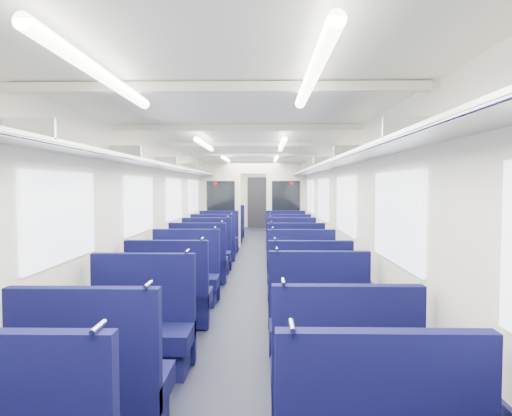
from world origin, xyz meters
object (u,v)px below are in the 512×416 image
object	(u,v)px
end_door	(257,202)
seat_8	(170,299)
seat_6	(140,334)
seat_16	(214,246)
seat_19	(286,240)
seat_21	(283,232)
seat_5	(343,386)
seat_12	(199,264)
seat_20	(226,232)
bulkhead	(253,202)
seat_23	(281,228)
seat_22	(229,228)
seat_9	(309,300)
seat_4	(93,390)
seat_13	(295,264)
seat_17	(288,246)
seat_14	(206,255)
seat_10	(185,280)
seat_7	(321,329)
seat_18	(219,240)
seat_11	(302,281)

from	to	relation	value
end_door	seat_8	xyz separation A→B (m)	(-0.83, -12.59, -0.67)
end_door	seat_6	world-z (taller)	end_door
seat_16	seat_19	world-z (taller)	same
seat_16	seat_21	world-z (taller)	same
seat_5	seat_12	size ratio (longest dim) A/B	1.00
seat_20	bulkhead	bearing A→B (deg)	-47.80
seat_12	seat_23	bearing A→B (deg)	75.78
seat_16	seat_22	xyz separation A→B (m)	(0.00, 4.20, 0.00)
seat_8	end_door	bearing A→B (deg)	86.23
seat_9	seat_4	bearing A→B (deg)	-125.00
seat_13	seat_21	size ratio (longest dim) A/B	1.00
seat_17	seat_23	distance (m)	4.30
seat_12	seat_14	size ratio (longest dim) A/B	1.00
seat_6	seat_17	size ratio (longest dim) A/B	1.00
seat_16	seat_21	size ratio (longest dim) A/B	1.00
seat_5	seat_22	size ratio (longest dim) A/B	1.00
seat_20	seat_10	bearing A→B (deg)	-90.00
seat_14	seat_19	size ratio (longest dim) A/B	1.00
seat_14	seat_16	xyz separation A→B (m)	(0.00, 1.31, 0.00)
seat_12	seat_14	xyz separation A→B (m)	(0.00, 0.92, 0.00)
seat_7	seat_9	world-z (taller)	same
seat_16	seat_19	bearing A→B (deg)	33.84
seat_18	seat_20	bearing A→B (deg)	90.00
seat_10	seat_23	size ratio (longest dim) A/B	1.00
seat_14	seat_5	bearing A→B (deg)	-73.44
seat_10	seat_19	distance (m)	4.98
seat_20	seat_23	world-z (taller)	same
seat_16	seat_7	bearing A→B (deg)	-73.78
seat_8	seat_11	distance (m)	1.95
seat_8	seat_5	bearing A→B (deg)	-53.92
seat_10	seat_14	world-z (taller)	same
seat_20	seat_18	bearing A→B (deg)	-90.00
bulkhead	seat_16	bearing A→B (deg)	-110.85
seat_20	seat_23	xyz separation A→B (m)	(1.66, 1.22, 0.00)
seat_19	seat_21	bearing A→B (deg)	90.00
seat_20	seat_4	bearing A→B (deg)	-90.00
seat_4	seat_21	world-z (taller)	same
seat_11	seat_17	xyz separation A→B (m)	(0.00, 3.62, 0.00)
seat_21	seat_22	world-z (taller)	same
seat_14	seat_17	xyz separation A→B (m)	(1.66, 1.33, 0.00)
seat_9	seat_20	world-z (taller)	same
seat_11	seat_22	world-z (taller)	same
seat_22	seat_8	bearing A→B (deg)	-90.00
seat_19	end_door	bearing A→B (deg)	96.90
end_door	seat_6	xyz separation A→B (m)	(-0.83, -13.84, -0.67)
end_door	seat_12	world-z (taller)	end_door
end_door	seat_14	bearing A→B (deg)	-95.11
seat_4	seat_22	world-z (taller)	same
seat_16	seat_4	bearing A→B (deg)	-90.00
seat_11	seat_23	xyz separation A→B (m)	(0.00, 7.91, 0.00)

